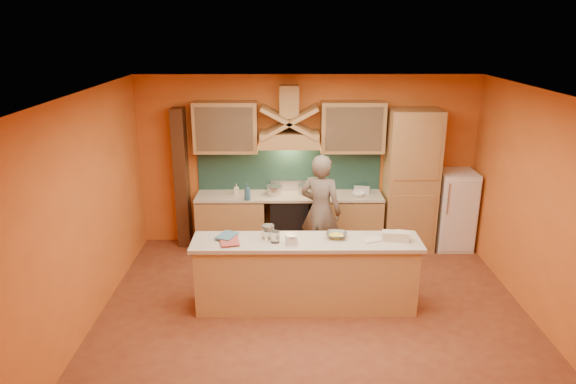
{
  "coord_description": "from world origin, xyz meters",
  "views": [
    {
      "loc": [
        -0.37,
        -5.66,
        3.54
      ],
      "look_at": [
        -0.33,
        0.9,
        1.39
      ],
      "focal_mm": 32.0,
      "sensor_mm": 36.0,
      "label": 1
    }
  ],
  "objects_px": {
    "stove": "(289,222)",
    "fridge": "(454,210)",
    "person": "(321,211)",
    "kitchen_scale": "(291,240)",
    "mixing_bowl": "(336,235)"
  },
  "relations": [
    {
      "from": "fridge",
      "to": "person",
      "type": "bearing_deg",
      "value": -163.67
    },
    {
      "from": "stove",
      "to": "kitchen_scale",
      "type": "xyz_separation_m",
      "value": [
        0.01,
        -2.02,
        0.55
      ]
    },
    {
      "from": "stove",
      "to": "person",
      "type": "bearing_deg",
      "value": -54.5
    },
    {
      "from": "kitchen_scale",
      "to": "mixing_bowl",
      "type": "xyz_separation_m",
      "value": [
        0.58,
        0.21,
        -0.02
      ]
    },
    {
      "from": "stove",
      "to": "fridge",
      "type": "relative_size",
      "value": 0.69
    },
    {
      "from": "kitchen_scale",
      "to": "fridge",
      "type": "bearing_deg",
      "value": 29.18
    },
    {
      "from": "stove",
      "to": "person",
      "type": "relative_size",
      "value": 0.51
    },
    {
      "from": "fridge",
      "to": "mixing_bowl",
      "type": "distance_m",
      "value": 2.8
    },
    {
      "from": "stove",
      "to": "mixing_bowl",
      "type": "bearing_deg",
      "value": -72.03
    },
    {
      "from": "stove",
      "to": "kitchen_scale",
      "type": "distance_m",
      "value": 2.1
    },
    {
      "from": "stove",
      "to": "kitchen_scale",
      "type": "relative_size",
      "value": 6.73
    },
    {
      "from": "kitchen_scale",
      "to": "mixing_bowl",
      "type": "bearing_deg",
      "value": 12.29
    },
    {
      "from": "person",
      "to": "fridge",
      "type": "bearing_deg",
      "value": -139.39
    },
    {
      "from": "fridge",
      "to": "person",
      "type": "distance_m",
      "value": 2.34
    },
    {
      "from": "stove",
      "to": "person",
      "type": "height_order",
      "value": "person"
    }
  ]
}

